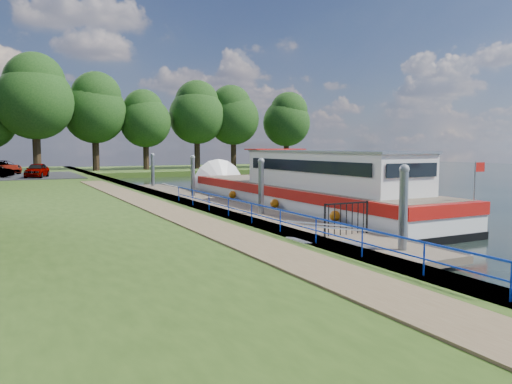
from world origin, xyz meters
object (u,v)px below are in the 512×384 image
barge (296,191)px  car_a (37,170)px  pontoon (222,208)px  car_d (3,167)px

barge → car_a: bearing=115.9°
pontoon → barge: bearing=-25.4°
car_a → car_d: car_d is taller
car_a → barge: bearing=-46.9°
car_a → car_d: (-2.50, 7.12, 0.02)m
barge → pontoon: bearing=154.6°
car_a → car_d: size_ratio=0.79×
pontoon → barge: (3.60, -1.71, 0.90)m
car_d → car_a: bearing=-90.9°
barge → car_d: (-13.84, 30.52, 0.39)m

